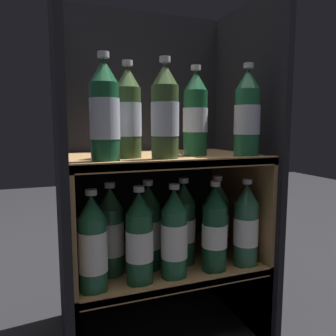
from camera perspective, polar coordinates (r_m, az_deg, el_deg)
name	(u,v)px	position (r m, az deg, el deg)	size (l,w,h in m)	color
fridge_back_wall	(144,164)	(1.18, -4.26, 0.64)	(0.60, 0.02, 1.04)	black
fridge_side_left	(61,177)	(0.94, -18.16, -1.42)	(0.02, 0.41, 1.04)	black
fridge_side_right	(244,167)	(1.12, 13.07, 0.14)	(0.02, 0.41, 1.04)	black
shelf_lower	(163,274)	(1.08, -0.89, -18.03)	(0.56, 0.37, 0.25)	#9E7547
shelf_upper	(162,209)	(1.01, -0.98, -7.09)	(0.56, 0.37, 0.58)	#9E7547
bottle_upper_front_0	(105,114)	(0.81, -10.98, 9.30)	(0.07, 0.07, 0.26)	#194C2D
bottle_upper_front_1	(165,114)	(0.85, -0.54, 9.36)	(0.07, 0.07, 0.26)	#384C28
bottle_upper_front_2	(247,115)	(0.96, 13.61, 8.93)	(0.07, 0.07, 0.26)	#1E5638
bottle_upper_back_0	(128,115)	(0.91, -6.96, 9.18)	(0.07, 0.07, 0.26)	#384C28
bottle_upper_back_1	(195,115)	(0.97, 4.78, 9.13)	(0.07, 0.07, 0.26)	#194C2D
bottle_lower_front_0	(93,246)	(0.86, -12.97, -13.11)	(0.07, 0.07, 0.26)	#1E5638
bottle_lower_front_1	(139,240)	(0.88, -4.99, -12.36)	(0.07, 0.07, 0.26)	#194C2D
bottle_lower_front_2	(174,236)	(0.91, 1.08, -11.71)	(0.07, 0.07, 0.26)	#1E5638
bottle_lower_front_3	(215,230)	(0.96, 8.11, -10.69)	(0.07, 0.07, 0.26)	#144228
bottle_lower_front_4	(246,227)	(1.01, 13.41, -9.90)	(0.07, 0.07, 0.26)	#285B42
bottle_lower_back_0	(111,233)	(0.94, -9.93, -11.14)	(0.07, 0.07, 0.26)	#285B42
bottle_lower_back_1	(148,229)	(0.97, -3.45, -10.54)	(0.07, 0.07, 0.26)	#1E5638
bottle_lower_back_2	(183,225)	(1.00, 2.71, -9.83)	(0.07, 0.07, 0.26)	#1E5638
bottle_lower_back_3	(217,221)	(1.05, 8.53, -9.11)	(0.07, 0.07, 0.26)	#285B42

